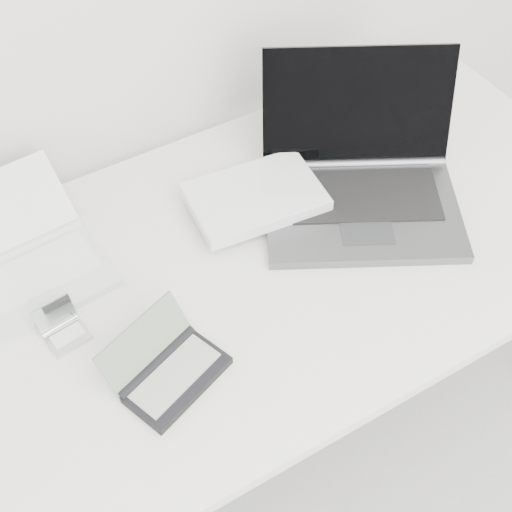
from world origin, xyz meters
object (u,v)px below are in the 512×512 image
netbook_open_white (28,262)px  palmtop_charcoal (168,370)px  laptop_large (331,185)px  desk (259,270)px

netbook_open_white → palmtop_charcoal: 0.38m
laptop_large → desk: bearing=-136.4°
laptop_large → netbook_open_white: 0.64m
desk → laptop_large: size_ratio=2.57×
netbook_open_white → desk: bearing=-30.3°
laptop_large → palmtop_charcoal: size_ratio=2.77×
desk → palmtop_charcoal: palmtop_charcoal is taller
netbook_open_white → palmtop_charcoal: size_ratio=1.53×
desk → netbook_open_white: (-0.41, 0.20, 0.07)m
laptop_large → palmtop_charcoal: laptop_large is taller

